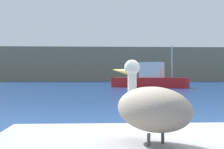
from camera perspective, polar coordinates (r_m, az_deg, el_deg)
name	(u,v)px	position (r m, az deg, el deg)	size (l,w,h in m)	color
hillside_backdrop	(98,65)	(73.62, -2.39, 1.57)	(140.00, 16.35, 6.68)	#7F755B
pelican	(152,108)	(3.20, 6.67, -5.56)	(0.87, 1.17, 0.80)	gray
fishing_boat_red	(150,79)	(34.22, 6.44, -0.77)	(7.63, 5.24, 4.11)	red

